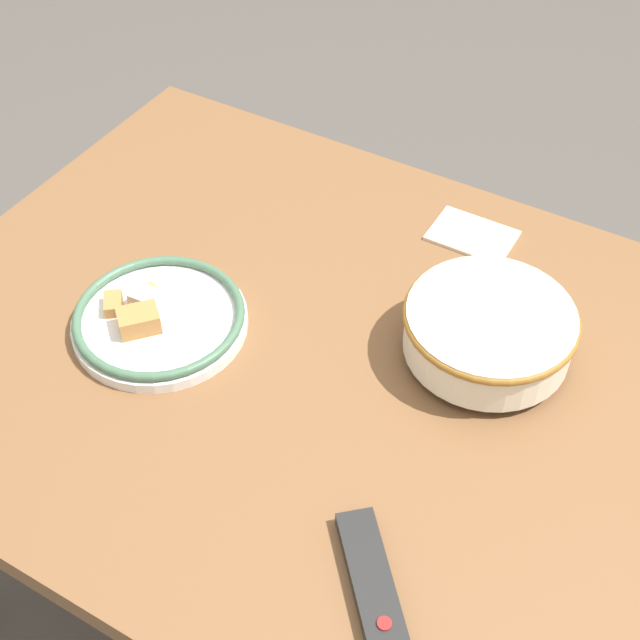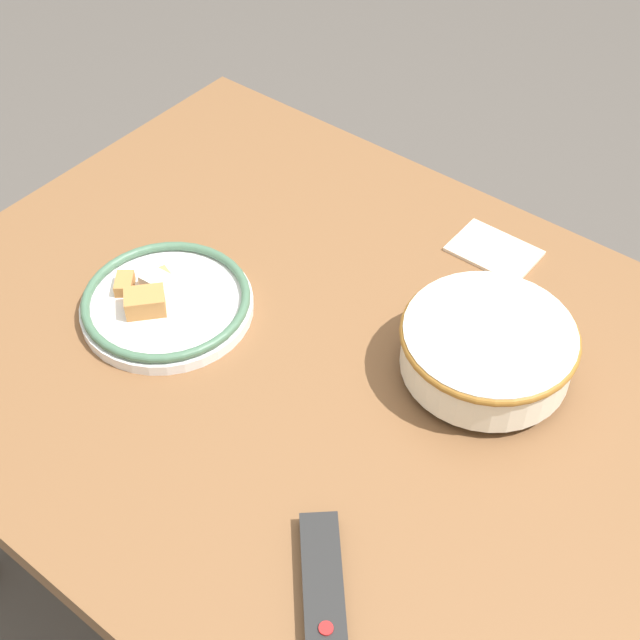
# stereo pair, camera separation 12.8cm
# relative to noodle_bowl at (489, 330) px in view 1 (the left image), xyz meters

# --- Properties ---
(ground_plane) EXTENTS (8.00, 8.00, 0.00)m
(ground_plane) POSITION_rel_noodle_bowl_xyz_m (0.18, 0.12, -0.76)
(ground_plane) COLOR #4C4742
(dining_table) EXTENTS (1.30, 0.95, 0.71)m
(dining_table) POSITION_rel_noodle_bowl_xyz_m (0.18, 0.12, -0.13)
(dining_table) COLOR brown
(dining_table) RESTS_ON ground_plane
(noodle_bowl) EXTENTS (0.25, 0.25, 0.09)m
(noodle_bowl) POSITION_rel_noodle_bowl_xyz_m (0.00, 0.00, 0.00)
(noodle_bowl) COLOR silver
(noodle_bowl) RESTS_ON dining_table
(food_plate) EXTENTS (0.26, 0.26, 0.05)m
(food_plate) POSITION_rel_noodle_bowl_xyz_m (0.44, 0.19, -0.03)
(food_plate) COLOR white
(food_plate) RESTS_ON dining_table
(tv_remote) EXTENTS (0.15, 0.16, 0.02)m
(tv_remote) POSITION_rel_noodle_bowl_xyz_m (-0.02, 0.40, -0.04)
(tv_remote) COLOR black
(tv_remote) RESTS_ON dining_table
(folded_napkin) EXTENTS (0.14, 0.09, 0.01)m
(folded_napkin) POSITION_rel_noodle_bowl_xyz_m (0.12, -0.23, -0.05)
(folded_napkin) COLOR beige
(folded_napkin) RESTS_ON dining_table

